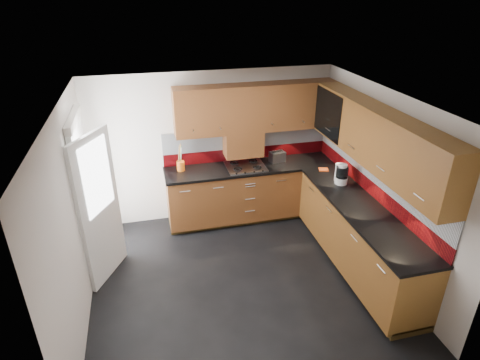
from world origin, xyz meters
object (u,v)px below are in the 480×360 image
object	(u,v)px
gas_hob	(246,166)
food_processor	(342,175)
utensil_pot	(181,165)
toaster	(277,157)

from	to	relation	value
gas_hob	food_processor	size ratio (longest dim) A/B	2.01
utensil_pot	toaster	size ratio (longest dim) A/B	1.67
gas_hob	utensil_pot	world-z (taller)	utensil_pot
food_processor	toaster	bearing A→B (deg)	123.59
gas_hob	food_processor	world-z (taller)	food_processor
gas_hob	utensil_pot	distance (m)	1.01
gas_hob	toaster	distance (m)	0.56
food_processor	gas_hob	bearing A→B (deg)	143.67
toaster	gas_hob	bearing A→B (deg)	-170.58
gas_hob	food_processor	xyz separation A→B (m)	(1.19, -0.88, 0.12)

